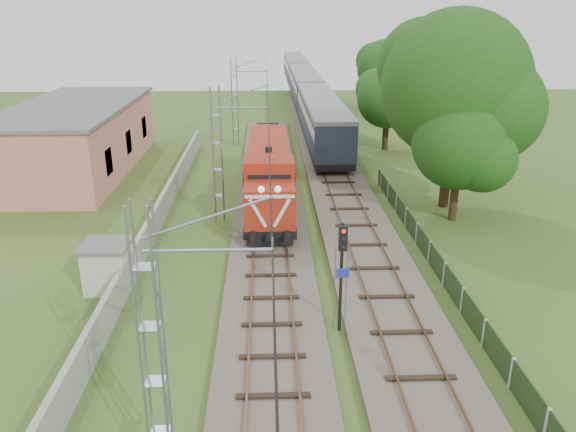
{
  "coord_description": "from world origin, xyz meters",
  "views": [
    {
      "loc": [
        -0.1,
        -19.98,
        12.05
      ],
      "look_at": [
        0.92,
        6.68,
        2.2
      ],
      "focal_mm": 35.0,
      "sensor_mm": 36.0,
      "label": 1
    }
  ],
  "objects_px": {
    "signal_post": "(342,259)",
    "relay_hut": "(108,266)",
    "coach_rake": "(304,84)",
    "locomotive": "(269,173)"
  },
  "relations": [
    {
      "from": "coach_rake",
      "to": "relay_hut",
      "type": "relative_size",
      "value": 32.4
    },
    {
      "from": "coach_rake",
      "to": "signal_post",
      "type": "relative_size",
      "value": 15.71
    },
    {
      "from": "coach_rake",
      "to": "signal_post",
      "type": "xyz_separation_m",
      "value": [
        -2.3,
        -56.92,
        0.5
      ]
    },
    {
      "from": "coach_rake",
      "to": "relay_hut",
      "type": "xyz_separation_m",
      "value": [
        -12.4,
        -52.86,
        -1.53
      ]
    },
    {
      "from": "coach_rake",
      "to": "locomotive",
      "type": "bearing_deg",
      "value": -96.9
    },
    {
      "from": "locomotive",
      "to": "signal_post",
      "type": "xyz_separation_m",
      "value": [
        2.7,
        -15.61,
        1.01
      ]
    },
    {
      "from": "locomotive",
      "to": "relay_hut",
      "type": "relative_size",
      "value": 7.24
    },
    {
      "from": "relay_hut",
      "to": "signal_post",
      "type": "bearing_deg",
      "value": -21.9
    },
    {
      "from": "coach_rake",
      "to": "signal_post",
      "type": "bearing_deg",
      "value": -92.32
    },
    {
      "from": "signal_post",
      "to": "relay_hut",
      "type": "bearing_deg",
      "value": 158.1
    }
  ]
}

